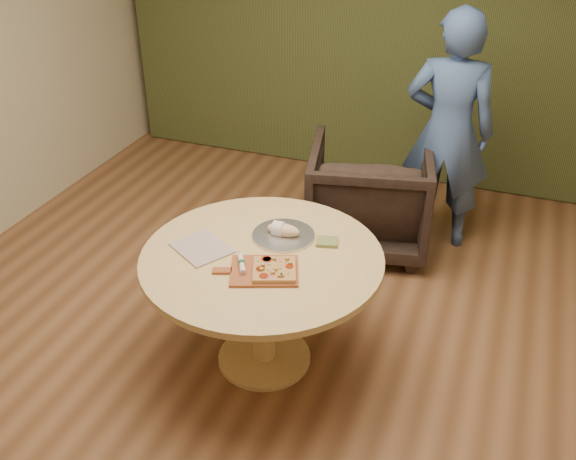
# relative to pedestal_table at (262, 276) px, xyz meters

# --- Properties ---
(room_shell) EXTENTS (5.04, 6.04, 2.84)m
(room_shell) POSITION_rel_pedestal_table_xyz_m (-0.01, -0.11, 0.79)
(room_shell) COLOR brown
(room_shell) RESTS_ON ground
(curtain) EXTENTS (4.80, 0.14, 2.78)m
(curtain) POSITION_rel_pedestal_table_xyz_m (-0.01, 2.79, 0.79)
(curtain) COLOR #353E1C
(curtain) RESTS_ON ground
(pedestal_table) EXTENTS (1.33, 1.33, 0.75)m
(pedestal_table) POSITION_rel_pedestal_table_xyz_m (0.00, 0.00, 0.00)
(pedestal_table) COLOR #D8B26F
(pedestal_table) RESTS_ON ground
(pizza_paddle) EXTENTS (0.47, 0.39, 0.01)m
(pizza_paddle) POSITION_rel_pedestal_table_xyz_m (0.06, -0.15, 0.15)
(pizza_paddle) COLOR #9B4A27
(pizza_paddle) RESTS_ON pedestal_table
(flatbread_pizza) EXTENTS (0.28, 0.28, 0.04)m
(flatbread_pizza) POSITION_rel_pedestal_table_xyz_m (0.13, -0.14, 0.17)
(flatbread_pizza) COLOR tan
(flatbread_pizza) RESTS_ON pizza_paddle
(cutlery_roll) EXTENTS (0.12, 0.18, 0.03)m
(cutlery_roll) POSITION_rel_pedestal_table_xyz_m (-0.05, -0.15, 0.17)
(cutlery_roll) COLOR beige
(cutlery_roll) RESTS_ON pizza_paddle
(newspaper) EXTENTS (0.39, 0.37, 0.01)m
(newspaper) POSITION_rel_pedestal_table_xyz_m (-0.33, -0.06, 0.15)
(newspaper) COLOR beige
(newspaper) RESTS_ON pedestal_table
(serving_tray) EXTENTS (0.36, 0.36, 0.02)m
(serving_tray) POSITION_rel_pedestal_table_xyz_m (0.04, 0.22, 0.15)
(serving_tray) COLOR silver
(serving_tray) RESTS_ON pedestal_table
(bread_roll) EXTENTS (0.19, 0.09, 0.09)m
(bread_roll) POSITION_rel_pedestal_table_xyz_m (0.03, 0.22, 0.18)
(bread_roll) COLOR beige
(bread_roll) RESTS_ON serving_tray
(green_packet) EXTENTS (0.14, 0.13, 0.02)m
(green_packet) POSITION_rel_pedestal_table_xyz_m (0.29, 0.24, 0.15)
(green_packet) COLOR #56612B
(green_packet) RESTS_ON pedestal_table
(armchair) EXTENTS (1.02, 0.98, 0.89)m
(armchair) POSITION_rel_pedestal_table_xyz_m (0.24, 1.49, -0.16)
(armchair) COLOR black
(armchair) RESTS_ON ground
(person_standing) EXTENTS (0.66, 0.45, 1.77)m
(person_standing) POSITION_rel_pedestal_table_xyz_m (0.72, 1.76, 0.28)
(person_standing) COLOR #3E588E
(person_standing) RESTS_ON ground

